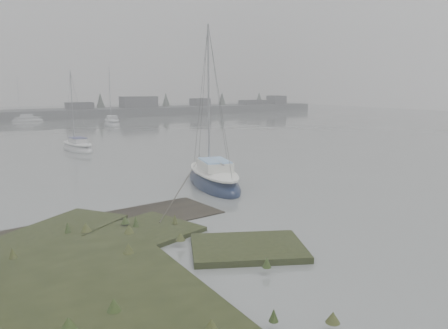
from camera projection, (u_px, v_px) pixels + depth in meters
ground at (50, 144)px, 39.12m from camera, size 160.00×160.00×0.00m
far_shoreline at (173, 109)px, 79.52m from camera, size 60.00×8.00×4.15m
sailboat_main at (213, 180)px, 22.84m from camera, size 3.46×6.62×8.91m
sailboat_white at (78, 148)px, 35.05m from camera, size 2.27×5.02×6.84m
sailboat_far_b at (112, 123)px, 57.43m from camera, size 2.97×6.03×8.14m
sailboat_far_c at (25, 120)px, 63.56m from camera, size 5.13×2.52×6.93m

